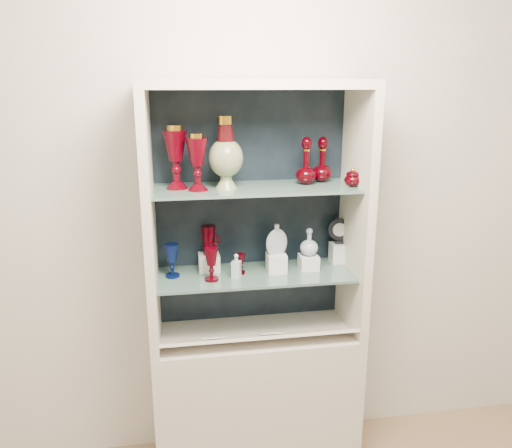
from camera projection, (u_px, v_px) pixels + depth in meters
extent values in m
cube|color=beige|center=(249.00, 193.00, 2.48)|extent=(3.50, 0.02, 2.80)
cube|color=beige|center=(256.00, 398.00, 2.55)|extent=(1.00, 0.40, 0.75)
cube|color=black|center=(250.00, 209.00, 2.47)|extent=(0.98, 0.02, 1.15)
cube|color=beige|center=(150.00, 223.00, 2.21)|extent=(0.04, 0.40, 1.15)
cube|color=beige|center=(356.00, 215.00, 2.36)|extent=(0.04, 0.40, 1.15)
cube|color=beige|center=(256.00, 84.00, 2.13)|extent=(1.00, 0.40, 0.04)
cube|color=slate|center=(255.00, 274.00, 2.38)|extent=(0.92, 0.34, 0.01)
cube|color=slate|center=(255.00, 188.00, 2.27)|extent=(0.92, 0.34, 0.01)
cube|color=beige|center=(260.00, 337.00, 2.33)|extent=(0.92, 0.17, 0.09)
cube|color=white|center=(270.00, 333.00, 2.34)|extent=(0.10, 0.06, 0.03)
cube|color=white|center=(212.00, 338.00, 2.29)|extent=(0.10, 0.06, 0.03)
cube|color=silver|center=(209.00, 262.00, 2.41)|extent=(0.10, 0.10, 0.08)
cube|color=silver|center=(276.00, 263.00, 2.39)|extent=(0.09, 0.09, 0.09)
cube|color=silver|center=(309.00, 262.00, 2.43)|extent=(0.09, 0.09, 0.07)
cube|color=silver|center=(338.00, 253.00, 2.52)|extent=(0.08, 0.08, 0.10)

